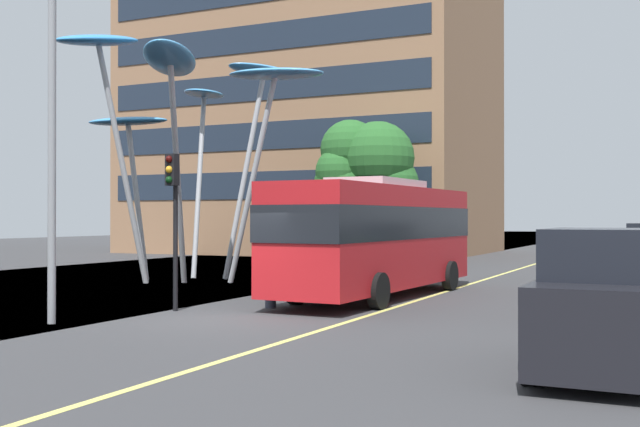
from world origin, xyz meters
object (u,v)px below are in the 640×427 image
at_px(traffic_light_kerb_near, 173,198).
at_px(car_parked_far, 633,266).
at_px(traffic_light_island_mid, 333,216).
at_px(red_bus, 378,233).
at_px(street_lamp, 62,86).
at_px(no_entry_sign, 294,240).
at_px(traffic_light_kerb_far, 279,215).
at_px(pedestrian, 271,277).
at_px(car_parked_mid, 630,279).
at_px(car_parked_near, 604,306).
at_px(leaf_sculpture, 191,91).

distance_m(traffic_light_kerb_near, car_parked_far, 13.63).
bearing_deg(traffic_light_island_mid, red_bus, -51.75).
relative_size(street_lamp, no_entry_sign, 3.53).
xyz_separation_m(traffic_light_kerb_near, traffic_light_kerb_far, (0.08, 5.44, -0.42)).
distance_m(pedestrian, no_entry_sign, 6.88).
xyz_separation_m(car_parked_mid, pedestrian, (-8.74, -0.94, -0.17)).
xyz_separation_m(red_bus, car_parked_near, (7.16, -8.99, -0.89)).
bearing_deg(red_bus, car_parked_far, 25.40).
xyz_separation_m(traffic_light_kerb_near, car_parked_far, (10.31, 8.70, -1.94)).
relative_size(car_parked_near, pedestrian, 2.59).
bearing_deg(car_parked_near, traffic_light_kerb_near, 161.45).
height_order(leaf_sculpture, car_parked_mid, leaf_sculpture).
bearing_deg(traffic_light_island_mid, traffic_light_kerb_near, -89.94).
relative_size(leaf_sculpture, car_parked_near, 2.48).
xyz_separation_m(red_bus, car_parked_mid, (7.16, -2.78, -0.94)).
distance_m(red_bus, pedestrian, 4.19).
distance_m(car_parked_near, no_entry_sign, 16.22).
bearing_deg(traffic_light_kerb_far, car_parked_near, -40.55).
bearing_deg(traffic_light_kerb_near, street_lamp, -104.61).
bearing_deg(car_parked_mid, traffic_light_kerb_near, -165.97).
xyz_separation_m(red_bus, traffic_light_island_mid, (-3.45, 4.37, 0.52)).
bearing_deg(car_parked_far, traffic_light_island_mid, 173.86).
relative_size(traffic_light_kerb_far, car_parked_mid, 0.88).
bearing_deg(no_entry_sign, car_parked_far, 3.45).
bearing_deg(street_lamp, pedestrian, 60.74).
distance_m(red_bus, traffic_light_kerb_near, 6.50).
height_order(street_lamp, no_entry_sign, street_lamp).
relative_size(leaf_sculpture, street_lamp, 1.24).
bearing_deg(car_parked_mid, traffic_light_kerb_far, 165.15).
xyz_separation_m(car_parked_far, no_entry_sign, (-11.04, -0.67, 0.66)).
xyz_separation_m(traffic_light_kerb_far, pedestrian, (1.78, -3.73, -1.64)).
bearing_deg(red_bus, pedestrian, -112.90).
height_order(car_parked_far, pedestrian, car_parked_far).
height_order(leaf_sculpture, car_parked_near, leaf_sculpture).
height_order(car_parked_far, street_lamp, street_lamp).
relative_size(traffic_light_kerb_far, no_entry_sign, 1.41).
bearing_deg(traffic_light_kerb_near, no_entry_sign, 95.20).
bearing_deg(car_parked_far, pedestrian, -140.40).
bearing_deg(pedestrian, traffic_light_kerb_far, 115.57).
relative_size(traffic_light_kerb_far, traffic_light_island_mid, 1.01).
relative_size(red_bus, traffic_light_island_mid, 3.04).
bearing_deg(red_bus, traffic_light_kerb_near, -122.33).
bearing_deg(traffic_light_kerb_far, no_entry_sign, 107.43).
xyz_separation_m(car_parked_far, pedestrian, (-8.45, -6.99, -0.12)).
height_order(traffic_light_kerb_near, traffic_light_island_mid, traffic_light_kerb_near).
relative_size(street_lamp, pedestrian, 5.18).
distance_m(car_parked_near, car_parked_mid, 6.21).
bearing_deg(pedestrian, car_parked_far, 39.60).
height_order(traffic_light_kerb_near, traffic_light_kerb_far, traffic_light_kerb_near).
relative_size(red_bus, street_lamp, 1.21).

